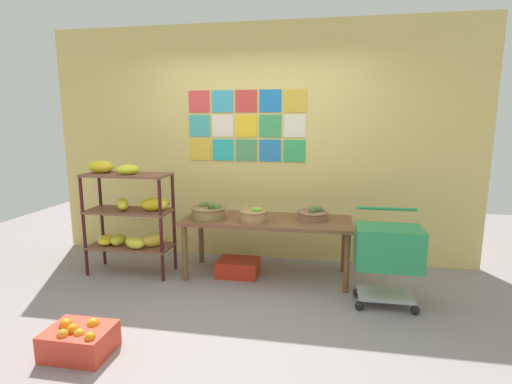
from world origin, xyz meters
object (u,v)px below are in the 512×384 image
Objects in this scene: fruit_basket_left at (313,214)px; produce_crate_under_table at (238,267)px; banana_shelf_unit at (131,210)px; display_table at (267,225)px; orange_crate_foreground at (79,340)px; shopping_cart at (388,251)px; fruit_basket_back_right at (208,211)px; fruit_basket_centre at (253,215)px.

produce_crate_under_table is at bearing -172.81° from fruit_basket_left.
banana_shelf_unit reaches higher than display_table.
display_table is at bearing -173.03° from fruit_basket_left.
orange_crate_foreground is (-1.61, -1.75, -0.60)m from fruit_basket_left.
shopping_cart reaches higher than display_table.
display_table is at bearing 8.68° from fruit_basket_back_right.
fruit_basket_left is 0.71× the size of orange_crate_foreground.
display_table is 4.77× the size of fruit_basket_back_right.
shopping_cart reaches higher than fruit_basket_centre.
shopping_cart is at bearing -7.03° from banana_shelf_unit.
fruit_basket_left is 1.02m from produce_crate_under_table.
banana_shelf_unit reaches higher than orange_crate_foreground.
shopping_cart is (1.50, -0.45, 0.44)m from produce_crate_under_table.
shopping_cart is at bearing -16.83° from produce_crate_under_table.
fruit_basket_left is at bearing 6.47° from banana_shelf_unit.
shopping_cart is at bearing -12.44° from fruit_basket_back_right.
banana_shelf_unit is 2.73× the size of orange_crate_foreground.
fruit_basket_left is at bearing 7.93° from fruit_basket_back_right.
fruit_basket_left is (1.98, 0.22, -0.01)m from banana_shelf_unit.
orange_crate_foreground is at bearing -132.58° from fruit_basket_left.
orange_crate_foreground is at bearing -76.58° from banana_shelf_unit.
fruit_basket_centre is 0.65× the size of produce_crate_under_table.
fruit_basket_left is 0.73× the size of produce_crate_under_table.
fruit_basket_centre is 0.64m from fruit_basket_left.
display_table is 4.01× the size of produce_crate_under_table.
fruit_basket_back_right is 1.12m from fruit_basket_left.
fruit_basket_left reaches higher than display_table.
banana_shelf_unit is 1.34m from produce_crate_under_table.
fruit_basket_left is 0.91m from shopping_cart.
fruit_basket_back_right reaches higher than fruit_basket_left.
shopping_cart reaches higher than fruit_basket_back_right.
display_table is 0.58m from produce_crate_under_table.
fruit_basket_back_right is (0.86, 0.07, 0.01)m from banana_shelf_unit.
fruit_basket_back_right is 1.78m from orange_crate_foreground.
fruit_basket_back_right is 0.43× the size of shopping_cart.
produce_crate_under_table is 1.62m from shopping_cart.
display_table is at bearing 56.42° from orange_crate_foreground.
produce_crate_under_table is at bearing 9.84° from fruit_basket_back_right.
shopping_cart is at bearing -38.49° from fruit_basket_left.
shopping_cart is at bearing 27.48° from orange_crate_foreground.
orange_crate_foreground is (-0.81, -1.65, 0.02)m from produce_crate_under_table.
shopping_cart is at bearing -22.67° from display_table.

